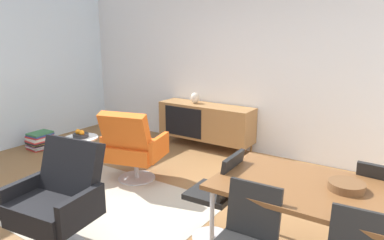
{
  "coord_description": "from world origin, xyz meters",
  "views": [
    {
      "loc": [
        2.39,
        -2.45,
        1.87
      ],
      "look_at": [
        0.35,
        0.61,
        0.94
      ],
      "focal_mm": 33.04,
      "sensor_mm": 36.0,
      "label": 1
    }
  ],
  "objects_px": {
    "dining_chair_back_right": "(381,205)",
    "fruit_bowl": "(81,135)",
    "sideboard": "(206,122)",
    "vase_cobalt": "(195,98)",
    "dining_chair_near_window": "(218,193)",
    "lounge_chair_red": "(133,146)",
    "dining_table": "(323,194)",
    "magazine_stack": "(40,141)",
    "wooden_bowl_on_table": "(346,186)",
    "armchair_black_shell": "(59,197)",
    "side_table_round": "(82,152)"
  },
  "relations": [
    {
      "from": "dining_chair_back_right",
      "to": "fruit_bowl",
      "type": "height_order",
      "value": "dining_chair_back_right"
    },
    {
      "from": "sideboard",
      "to": "fruit_bowl",
      "type": "relative_size",
      "value": 8.0
    },
    {
      "from": "vase_cobalt",
      "to": "fruit_bowl",
      "type": "xyz_separation_m",
      "value": [
        -0.55,
        -1.88,
        -0.25
      ]
    },
    {
      "from": "dining_chair_near_window",
      "to": "lounge_chair_red",
      "type": "distance_m",
      "value": 1.65
    },
    {
      "from": "fruit_bowl",
      "to": "dining_chair_back_right",
      "type": "bearing_deg",
      "value": 3.62
    },
    {
      "from": "sideboard",
      "to": "vase_cobalt",
      "type": "bearing_deg",
      "value": 179.48
    },
    {
      "from": "sideboard",
      "to": "dining_chair_back_right",
      "type": "distance_m",
      "value": 3.19
    },
    {
      "from": "dining_table",
      "to": "magazine_stack",
      "type": "xyz_separation_m",
      "value": [
        -4.6,
        0.68,
        -0.56
      ]
    },
    {
      "from": "wooden_bowl_on_table",
      "to": "armchair_black_shell",
      "type": "xyz_separation_m",
      "value": [
        -2.14,
        -0.91,
        -0.3
      ]
    },
    {
      "from": "dining_chair_near_window",
      "to": "sideboard",
      "type": "bearing_deg",
      "value": 123.95
    },
    {
      "from": "dining_chair_back_right",
      "to": "dining_table",
      "type": "bearing_deg",
      "value": -121.79
    },
    {
      "from": "sideboard",
      "to": "magazine_stack",
      "type": "bearing_deg",
      "value": -145.13
    },
    {
      "from": "dining_chair_near_window",
      "to": "fruit_bowl",
      "type": "bearing_deg",
      "value": 171.53
    },
    {
      "from": "dining_chair_near_window",
      "to": "fruit_bowl",
      "type": "xyz_separation_m",
      "value": [
        -2.26,
        0.34,
        0.09
      ]
    },
    {
      "from": "armchair_black_shell",
      "to": "sideboard",
      "type": "bearing_deg",
      "value": 97.17
    },
    {
      "from": "dining_chair_back_right",
      "to": "armchair_black_shell",
      "type": "xyz_separation_m",
      "value": [
        -2.34,
        -1.4,
        -0.0
      ]
    },
    {
      "from": "sideboard",
      "to": "fruit_bowl",
      "type": "bearing_deg",
      "value": -112.06
    },
    {
      "from": "vase_cobalt",
      "to": "side_table_round",
      "type": "xyz_separation_m",
      "value": [
        -0.55,
        -1.88,
        -0.49
      ]
    },
    {
      "from": "lounge_chair_red",
      "to": "magazine_stack",
      "type": "height_order",
      "value": "lounge_chair_red"
    },
    {
      "from": "dining_chair_back_right",
      "to": "fruit_bowl",
      "type": "relative_size",
      "value": 4.28
    },
    {
      "from": "dining_chair_back_right",
      "to": "vase_cobalt",
      "type": "bearing_deg",
      "value": 150.48
    },
    {
      "from": "dining_chair_near_window",
      "to": "side_table_round",
      "type": "distance_m",
      "value": 2.28
    },
    {
      "from": "dining_chair_back_right",
      "to": "dining_chair_near_window",
      "type": "relative_size",
      "value": 1.0
    },
    {
      "from": "dining_chair_near_window",
      "to": "armchair_black_shell",
      "type": "relative_size",
      "value": 0.9
    },
    {
      "from": "lounge_chair_red",
      "to": "magazine_stack",
      "type": "xyz_separation_m",
      "value": [
        -2.16,
        0.11,
        -0.33
      ]
    },
    {
      "from": "sideboard",
      "to": "armchair_black_shell",
      "type": "height_order",
      "value": "armchair_black_shell"
    },
    {
      "from": "vase_cobalt",
      "to": "dining_table",
      "type": "relative_size",
      "value": 0.11
    },
    {
      "from": "side_table_round",
      "to": "magazine_stack",
      "type": "distance_m",
      "value": 1.5
    },
    {
      "from": "sideboard",
      "to": "magazine_stack",
      "type": "height_order",
      "value": "sideboard"
    },
    {
      "from": "magazine_stack",
      "to": "dining_table",
      "type": "bearing_deg",
      "value": -8.35
    },
    {
      "from": "side_table_round",
      "to": "fruit_bowl",
      "type": "relative_size",
      "value": 2.6
    },
    {
      "from": "dining_table",
      "to": "fruit_bowl",
      "type": "relative_size",
      "value": 8.0
    },
    {
      "from": "sideboard",
      "to": "dining_table",
      "type": "xyz_separation_m",
      "value": [
        2.38,
        -2.22,
        0.26
      ]
    },
    {
      "from": "wooden_bowl_on_table",
      "to": "side_table_round",
      "type": "xyz_separation_m",
      "value": [
        -3.28,
        0.27,
        -0.45
      ]
    },
    {
      "from": "dining_table",
      "to": "side_table_round",
      "type": "distance_m",
      "value": 3.18
    },
    {
      "from": "wooden_bowl_on_table",
      "to": "fruit_bowl",
      "type": "xyz_separation_m",
      "value": [
        -3.28,
        0.26,
        -0.21
      ]
    },
    {
      "from": "wooden_bowl_on_table",
      "to": "magazine_stack",
      "type": "xyz_separation_m",
      "value": [
        -4.74,
        0.6,
        -0.64
      ]
    },
    {
      "from": "vase_cobalt",
      "to": "dining_chair_back_right",
      "type": "height_order",
      "value": "vase_cobalt"
    },
    {
      "from": "dining_chair_near_window",
      "to": "armchair_black_shell",
      "type": "distance_m",
      "value": 1.39
    },
    {
      "from": "dining_chair_back_right",
      "to": "magazine_stack",
      "type": "distance_m",
      "value": 4.96
    },
    {
      "from": "dining_chair_near_window",
      "to": "wooden_bowl_on_table",
      "type": "bearing_deg",
      "value": 4.01
    },
    {
      "from": "dining_chair_near_window",
      "to": "fruit_bowl",
      "type": "height_order",
      "value": "dining_chair_near_window"
    },
    {
      "from": "fruit_bowl",
      "to": "lounge_chair_red",
      "type": "bearing_deg",
      "value": 17.92
    },
    {
      "from": "magazine_stack",
      "to": "wooden_bowl_on_table",
      "type": "bearing_deg",
      "value": -7.22
    },
    {
      "from": "dining_chair_near_window",
      "to": "fruit_bowl",
      "type": "relative_size",
      "value": 4.28
    },
    {
      "from": "dining_table",
      "to": "wooden_bowl_on_table",
      "type": "bearing_deg",
      "value": 28.19
    },
    {
      "from": "armchair_black_shell",
      "to": "magazine_stack",
      "type": "distance_m",
      "value": 3.03
    },
    {
      "from": "sideboard",
      "to": "armchair_black_shell",
      "type": "xyz_separation_m",
      "value": [
        0.38,
        -3.06,
        0.03
      ]
    },
    {
      "from": "side_table_round",
      "to": "magazine_stack",
      "type": "xyz_separation_m",
      "value": [
        -1.45,
        0.33,
        -0.19
      ]
    },
    {
      "from": "dining_table",
      "to": "armchair_black_shell",
      "type": "relative_size",
      "value": 1.69
    }
  ]
}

